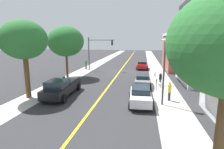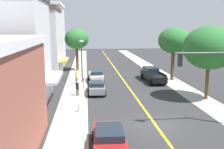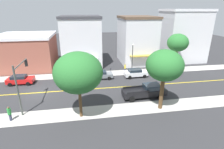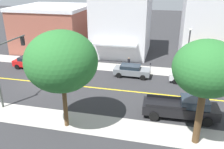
% 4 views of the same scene
% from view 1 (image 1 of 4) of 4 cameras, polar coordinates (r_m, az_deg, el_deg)
% --- Properties ---
extents(ground_plane, '(140.00, 140.00, 0.00)m').
position_cam_1_polar(ground_plane, '(32.52, 2.47, 0.94)').
color(ground_plane, '#2D2D30').
extents(sidewalk_left, '(2.88, 126.00, 0.01)m').
position_cam_1_polar(sidewalk_left, '(32.36, 14.29, 0.57)').
color(sidewalk_left, '#ADA8A0').
rests_on(sidewalk_left, ground).
extents(sidewalk_right, '(2.88, 126.00, 0.01)m').
position_cam_1_polar(sidewalk_right, '(34.01, -8.77, 1.27)').
color(sidewalk_right, '#ADA8A0').
rests_on(sidewalk_right, ground).
extents(road_centerline_stripe, '(0.20, 126.00, 0.00)m').
position_cam_1_polar(road_centerline_stripe, '(32.51, 2.47, 0.94)').
color(road_centerline_stripe, yellow).
rests_on(road_centerline_stripe, ground).
extents(pale_office_building, '(11.02, 11.03, 6.94)m').
position_cam_1_polar(pale_office_building, '(37.72, 24.80, 6.67)').
color(pale_office_building, '#935142').
rests_on(pale_office_building, ground).
extents(brick_apartment_block, '(10.41, 8.40, 10.53)m').
position_cam_1_polar(brick_apartment_block, '(26.87, 31.21, 8.58)').
color(brick_apartment_block, silver).
rests_on(brick_apartment_block, ground).
extents(street_tree_left_near, '(5.31, 5.31, 7.71)m').
position_cam_1_polar(street_tree_left_near, '(27.89, -14.49, 10.19)').
color(street_tree_left_near, brown).
rests_on(street_tree_left_near, ground).
extents(street_tree_right_corner, '(4.38, 4.38, 7.55)m').
position_cam_1_polar(street_tree_right_corner, '(19.14, -26.30, 9.79)').
color(street_tree_right_corner, brown).
rests_on(street_tree_right_corner, ground).
extents(fire_hydrant, '(0.44, 0.24, 0.74)m').
position_cam_1_polar(fire_hydrant, '(28.72, 13.51, 0.04)').
color(fire_hydrant, silver).
rests_on(fire_hydrant, ground).
extents(parking_meter, '(0.12, 0.18, 1.39)m').
position_cam_1_polar(parking_meter, '(20.53, 13.99, -2.74)').
color(parking_meter, '#4C4C51').
rests_on(parking_meter, ground).
extents(traffic_light_mast, '(4.92, 0.32, 6.14)m').
position_cam_1_polar(traffic_light_mast, '(33.49, -4.91, 8.25)').
color(traffic_light_mast, '#474C47').
rests_on(traffic_light_mast, ground).
extents(street_lamp, '(0.70, 0.36, 5.77)m').
position_cam_1_polar(street_lamp, '(15.94, 16.32, 3.16)').
color(street_lamp, '#38383D').
rests_on(street_lamp, ground).
extents(red_sedan_left_curb, '(2.22, 4.27, 1.49)m').
position_cam_1_polar(red_sedan_left_curb, '(35.80, 9.61, 3.01)').
color(red_sedan_left_curb, red).
rests_on(red_sedan_left_curb, ground).
extents(grey_sedan_left_curb, '(2.01, 4.33, 1.42)m').
position_cam_1_polar(grey_sedan_left_curb, '(22.53, 9.76, -1.76)').
color(grey_sedan_left_curb, slate).
rests_on(grey_sedan_left_curb, ground).
extents(white_sedan_left_curb, '(2.15, 4.31, 1.53)m').
position_cam_1_polar(white_sedan_left_curb, '(16.27, 9.02, -6.54)').
color(white_sedan_left_curb, silver).
rests_on(white_sedan_left_curb, ground).
extents(black_pickup_truck, '(2.43, 6.25, 1.88)m').
position_cam_1_polar(black_pickup_truck, '(18.87, -15.73, -3.95)').
color(black_pickup_truck, black).
rests_on(black_pickup_truck, ground).
extents(pedestrian_yellow_shirt, '(0.32, 0.32, 1.82)m').
position_cam_1_polar(pedestrian_yellow_shirt, '(17.71, 17.86, -4.92)').
color(pedestrian_yellow_shirt, '#33384C').
rests_on(pedestrian_yellow_shirt, ground).
extents(pedestrian_black_shirt, '(0.35, 0.35, 1.63)m').
position_cam_1_polar(pedestrian_black_shirt, '(23.34, 15.17, -1.29)').
color(pedestrian_black_shirt, brown).
rests_on(pedestrian_black_shirt, ground).
extents(pedestrian_green_shirt, '(0.39, 0.39, 1.77)m').
position_cam_1_polar(pedestrian_green_shirt, '(35.39, -8.30, 3.17)').
color(pedestrian_green_shirt, '#33384C').
rests_on(pedestrian_green_shirt, ground).
extents(small_dog, '(0.64, 0.78, 0.62)m').
position_cam_1_polar(small_dog, '(22.56, 14.98, -2.87)').
color(small_dog, silver).
rests_on(small_dog, ground).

